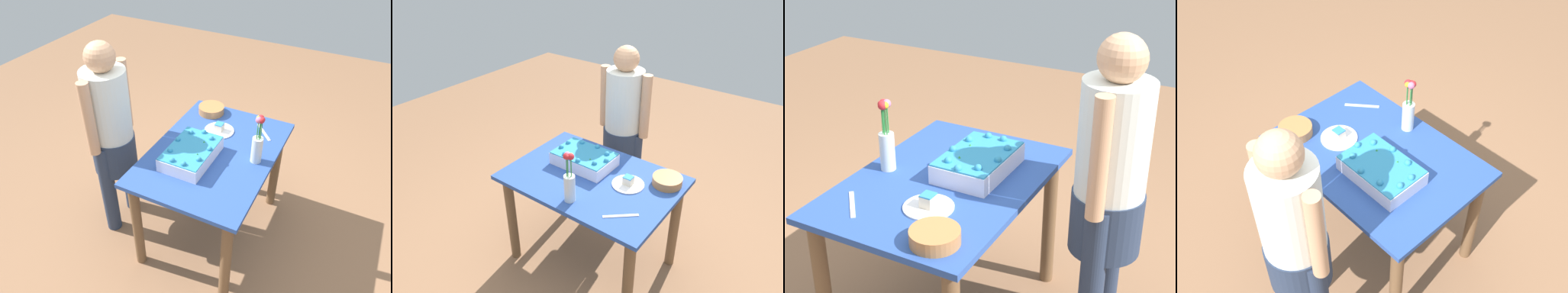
% 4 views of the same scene
% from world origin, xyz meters
% --- Properties ---
extents(ground_plane, '(8.00, 8.00, 0.00)m').
position_xyz_m(ground_plane, '(0.00, 0.00, 0.00)').
color(ground_plane, '#976949').
extents(dining_table, '(1.15, 0.80, 0.77)m').
position_xyz_m(dining_table, '(0.00, 0.00, 0.63)').
color(dining_table, '#2B4D9C').
rests_on(dining_table, ground_plane).
extents(sheet_cake, '(0.42, 0.28, 0.12)m').
position_xyz_m(sheet_cake, '(-0.14, 0.10, 0.82)').
color(sheet_cake, white).
rests_on(sheet_cake, dining_table).
extents(serving_plate_with_slice, '(0.22, 0.22, 0.06)m').
position_xyz_m(serving_plate_with_slice, '(0.24, 0.07, 0.79)').
color(serving_plate_with_slice, white).
rests_on(serving_plate_with_slice, dining_table).
extents(cake_knife, '(0.18, 0.16, 0.00)m').
position_xyz_m(cake_knife, '(0.37, -0.23, 0.78)').
color(cake_knife, silver).
rests_on(cake_knife, dining_table).
extents(flower_vase, '(0.07, 0.07, 0.34)m').
position_xyz_m(flower_vase, '(0.03, -0.29, 0.92)').
color(flower_vase, silver).
rests_on(flower_vase, dining_table).
extents(fruit_bowl, '(0.20, 0.20, 0.06)m').
position_xyz_m(fruit_bowl, '(0.44, 0.23, 0.80)').
color(fruit_bowl, '#BB7842').
rests_on(fruit_bowl, dining_table).
extents(person_standing, '(0.45, 0.31, 1.49)m').
position_xyz_m(person_standing, '(-0.19, 0.70, 0.85)').
color(person_standing, '#283650').
rests_on(person_standing, ground_plane).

